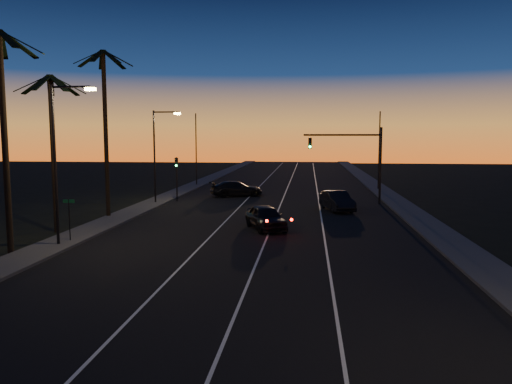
# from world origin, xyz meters

# --- Properties ---
(road) EXTENTS (20.00, 170.00, 0.01)m
(road) POSITION_xyz_m (0.00, 30.00, 0.01)
(road) COLOR black
(road) RESTS_ON ground
(sidewalk_left) EXTENTS (2.40, 170.00, 0.16)m
(sidewalk_left) POSITION_xyz_m (-11.20, 30.00, 0.08)
(sidewalk_left) COLOR #3E3E3B
(sidewalk_left) RESTS_ON ground
(sidewalk_right) EXTENTS (2.40, 170.00, 0.16)m
(sidewalk_right) POSITION_xyz_m (11.20, 30.00, 0.08)
(sidewalk_right) COLOR #3E3E3B
(sidewalk_right) RESTS_ON ground
(lane_stripe_left) EXTENTS (0.12, 160.00, 0.01)m
(lane_stripe_left) POSITION_xyz_m (-3.00, 30.00, 0.02)
(lane_stripe_left) COLOR silver
(lane_stripe_left) RESTS_ON road
(lane_stripe_mid) EXTENTS (0.12, 160.00, 0.01)m
(lane_stripe_mid) POSITION_xyz_m (0.50, 30.00, 0.02)
(lane_stripe_mid) COLOR silver
(lane_stripe_mid) RESTS_ON road
(lane_stripe_right) EXTENTS (0.12, 160.00, 0.01)m
(lane_stripe_right) POSITION_xyz_m (4.00, 30.00, 0.02)
(lane_stripe_right) COLOR silver
(lane_stripe_right) RESTS_ON road
(palm_near) EXTENTS (4.25, 4.16, 11.53)m
(palm_near) POSITION_xyz_m (-12.60, 18.00, 7.07)
(palm_near) COLOR black
(palm_near) RESTS_ON ground
(palm_mid) EXTENTS (4.25, 4.16, 10.03)m
(palm_mid) POSITION_xyz_m (-13.20, 24.00, 6.25)
(palm_mid) COLOR black
(palm_mid) RESTS_ON ground
(palm_far) EXTENTS (4.25, 4.16, 12.53)m
(palm_far) POSITION_xyz_m (-12.20, 30.00, 7.61)
(palm_far) COLOR black
(palm_far) RESTS_ON ground
(streetlight_left_near) EXTENTS (2.55, 0.26, 9.00)m
(streetlight_left_near) POSITION_xyz_m (-10.70, 20.00, 5.32)
(streetlight_left_near) COLOR black
(streetlight_left_near) RESTS_ON ground
(streetlight_left_far) EXTENTS (2.55, 0.26, 8.50)m
(streetlight_left_far) POSITION_xyz_m (-10.69, 38.00, 5.06)
(streetlight_left_far) COLOR black
(streetlight_left_far) RESTS_ON ground
(street_sign) EXTENTS (0.70, 0.06, 2.60)m
(street_sign) POSITION_xyz_m (-10.80, 21.00, 1.66)
(street_sign) COLOR black
(street_sign) RESTS_ON ground
(signal_mast) EXTENTS (7.10, 0.41, 7.00)m
(signal_mast) POSITION_xyz_m (7.14, 39.99, 4.78)
(signal_mast) COLOR black
(signal_mast) RESTS_ON ground
(signal_post) EXTENTS (0.28, 0.37, 4.20)m
(signal_post) POSITION_xyz_m (-9.50, 39.98, 2.89)
(signal_post) COLOR black
(signal_post) RESTS_ON ground
(far_pole_left) EXTENTS (0.14, 0.14, 9.00)m
(far_pole_left) POSITION_xyz_m (-11.00, 55.00, 4.50)
(far_pole_left) COLOR black
(far_pole_left) RESTS_ON ground
(far_pole_right) EXTENTS (0.14, 0.14, 9.00)m
(far_pole_right) POSITION_xyz_m (11.00, 52.00, 4.50)
(far_pole_right) COLOR black
(far_pole_right) RESTS_ON ground
(lead_car) EXTENTS (3.64, 5.51, 1.60)m
(lead_car) POSITION_xyz_m (0.18, 26.42, 0.81)
(lead_car) COLOR black
(lead_car) RESTS_ON road
(right_car) EXTENTS (2.94, 5.19, 1.62)m
(right_car) POSITION_xyz_m (5.38, 35.43, 0.82)
(right_car) COLOR black
(right_car) RESTS_ON road
(cross_car) EXTENTS (5.85, 4.04, 1.57)m
(cross_car) POSITION_xyz_m (-4.39, 44.34, 0.80)
(cross_car) COLOR black
(cross_car) RESTS_ON road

